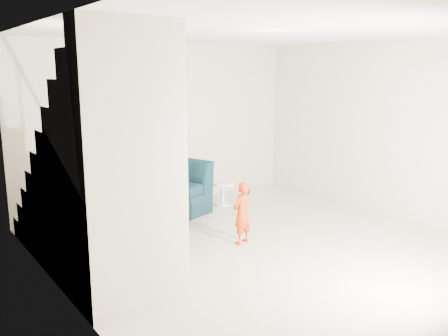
{
  "coord_description": "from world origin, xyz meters",
  "views": [
    {
      "loc": [
        -3.8,
        -4.27,
        2.23
      ],
      "look_at": [
        0.15,
        1.2,
        0.85
      ],
      "focal_mm": 38.0,
      "sensor_mm": 36.0,
      "label": 1
    }
  ],
  "objects_px": {
    "armchair": "(162,189)",
    "staircase": "(98,192)",
    "side_table": "(223,189)",
    "toddler": "(242,213)"
  },
  "relations": [
    {
      "from": "armchair",
      "to": "staircase",
      "type": "relative_size",
      "value": 0.35
    },
    {
      "from": "armchair",
      "to": "toddler",
      "type": "distance_m",
      "value": 1.75
    },
    {
      "from": "toddler",
      "to": "staircase",
      "type": "distance_m",
      "value": 1.95
    },
    {
      "from": "toddler",
      "to": "side_table",
      "type": "height_order",
      "value": "toddler"
    },
    {
      "from": "armchair",
      "to": "staircase",
      "type": "height_order",
      "value": "staircase"
    },
    {
      "from": "armchair",
      "to": "staircase",
      "type": "xyz_separation_m",
      "value": [
        -1.62,
        -1.59,
        0.53
      ]
    },
    {
      "from": "toddler",
      "to": "side_table",
      "type": "distance_m",
      "value": 1.86
    },
    {
      "from": "armchair",
      "to": "side_table",
      "type": "bearing_deg",
      "value": -22.07
    },
    {
      "from": "toddler",
      "to": "staircase",
      "type": "relative_size",
      "value": 0.23
    },
    {
      "from": "toddler",
      "to": "armchair",
      "type": "bearing_deg",
      "value": -97.99
    }
  ]
}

